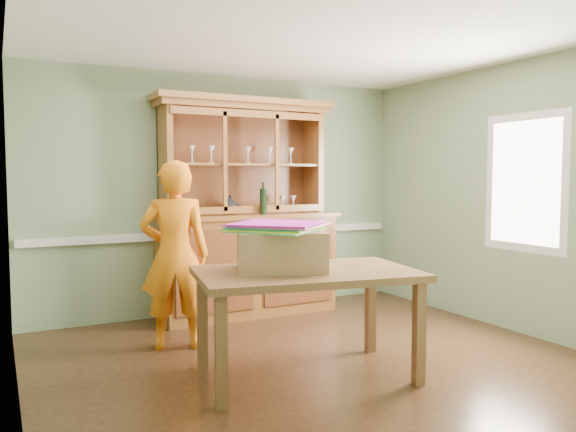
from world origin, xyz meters
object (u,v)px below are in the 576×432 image
cardboard_box (281,250)px  person (175,255)px  china_hutch (246,239)px  dining_table (306,283)px

cardboard_box → person: size_ratio=0.39×
cardboard_box → person: (-0.52, 1.09, -0.14)m
cardboard_box → person: person is taller
china_hutch → dining_table: 2.12m
china_hutch → dining_table: bearing=-100.6°
person → china_hutch: bearing=-123.0°
dining_table → person: 1.38m
china_hutch → cardboard_box: 2.06m
cardboard_box → person: 1.21m
dining_table → person: bearing=130.5°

